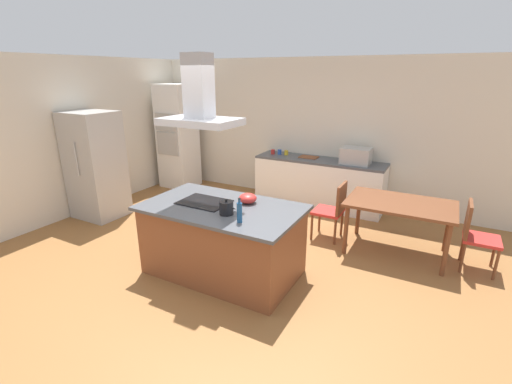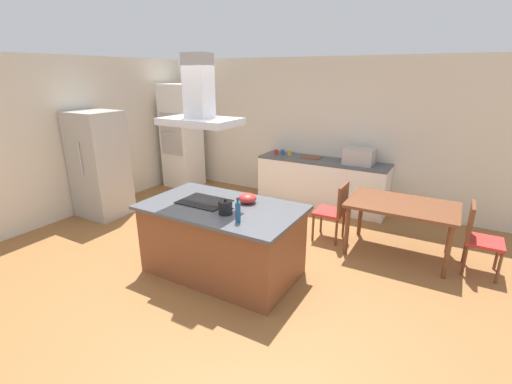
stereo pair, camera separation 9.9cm
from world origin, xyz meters
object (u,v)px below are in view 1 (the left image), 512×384
at_px(tea_kettle, 226,208).
at_px(dining_table, 400,208).
at_px(countertop_microwave, 356,156).
at_px(coffee_mug_blue, 280,152).
at_px(cooktop, 204,202).
at_px(chair_at_left_end, 334,207).
at_px(olive_oil_bottle, 239,212).
at_px(mixing_bowl, 248,198).
at_px(wall_oven_stack, 178,137).
at_px(cutting_board, 309,157).
at_px(refrigerator, 95,165).
at_px(range_hood, 199,103).
at_px(chair_at_right_end, 475,232).
at_px(coffee_mug_red, 273,152).
at_px(coffee_mug_yellow, 286,153).

xyz_separation_m(tea_kettle, dining_table, (1.65, 1.79, -0.31)).
relative_size(countertop_microwave, coffee_mug_blue, 5.56).
xyz_separation_m(cooktop, chair_at_left_end, (1.19, 1.60, -0.40)).
height_order(olive_oil_bottle, mixing_bowl, olive_oil_bottle).
xyz_separation_m(tea_kettle, wall_oven_stack, (-3.09, 2.84, 0.12)).
height_order(tea_kettle, wall_oven_stack, wall_oven_stack).
bearing_deg(olive_oil_bottle, wall_oven_stack, 138.44).
bearing_deg(mixing_bowl, cutting_board, 94.46).
relative_size(refrigerator, range_hood, 2.02).
xyz_separation_m(dining_table, chair_at_left_end, (-0.92, 0.00, -0.16)).
height_order(cooktop, cutting_board, cutting_board).
distance_m(cutting_board, range_hood, 3.18).
xyz_separation_m(cooktop, olive_oil_bottle, (0.70, -0.32, 0.11)).
height_order(cutting_board, chair_at_right_end, cutting_board).
bearing_deg(refrigerator, cutting_board, 38.14).
bearing_deg(coffee_mug_red, range_hood, -81.04).
xyz_separation_m(tea_kettle, range_hood, (-0.45, 0.19, 1.12)).
height_order(coffee_mug_yellow, chair_at_right_end, coffee_mug_yellow).
xyz_separation_m(tea_kettle, chair_at_left_end, (0.73, 1.79, -0.47)).
distance_m(wall_oven_stack, dining_table, 4.88).
distance_m(countertop_microwave, coffee_mug_yellow, 1.36).
distance_m(wall_oven_stack, chair_at_right_end, 5.78).
height_order(olive_oil_bottle, refrigerator, refrigerator).
xyz_separation_m(countertop_microwave, chair_at_left_end, (0.02, -1.28, -0.53)).
bearing_deg(countertop_microwave, mixing_bowl, -104.48).
bearing_deg(coffee_mug_red, cutting_board, 3.45).
height_order(coffee_mug_blue, coffee_mug_yellow, same).
bearing_deg(chair_at_right_end, chair_at_left_end, -180.00).
relative_size(coffee_mug_yellow, refrigerator, 0.05).
bearing_deg(chair_at_right_end, cooktop, -152.06).
height_order(mixing_bowl, cutting_board, mixing_bowl).
bearing_deg(coffee_mug_blue, countertop_microwave, -2.14).
distance_m(tea_kettle, coffee_mug_yellow, 3.19).
xyz_separation_m(cutting_board, chair_at_left_end, (0.91, -1.33, -0.40)).
height_order(countertop_microwave, wall_oven_stack, wall_oven_stack).
height_order(tea_kettle, olive_oil_bottle, olive_oil_bottle).
height_order(cooktop, range_hood, range_hood).
height_order(cooktop, coffee_mug_yellow, coffee_mug_yellow).
bearing_deg(chair_at_left_end, refrigerator, -165.37).
xyz_separation_m(olive_oil_bottle, mixing_bowl, (-0.22, 0.56, -0.06)).
xyz_separation_m(cooktop, wall_oven_stack, (-2.64, 2.65, 0.20)).
bearing_deg(refrigerator, coffee_mug_red, 45.51).
height_order(coffee_mug_yellow, refrigerator, refrigerator).
distance_m(chair_at_right_end, chair_at_left_end, 1.83).
xyz_separation_m(mixing_bowl, coffee_mug_yellow, (-0.67, 2.69, -0.02)).
distance_m(cooktop, countertop_microwave, 3.11).
bearing_deg(range_hood, chair_at_right_end, 27.94).
distance_m(coffee_mug_yellow, refrigerator, 3.46).
xyz_separation_m(olive_oil_bottle, countertop_microwave, (0.46, 3.20, 0.02)).
bearing_deg(cooktop, coffee_mug_yellow, 93.71).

